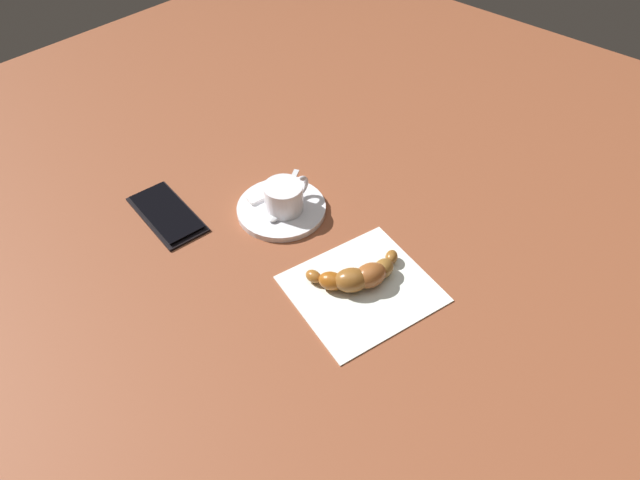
% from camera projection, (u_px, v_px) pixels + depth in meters
% --- Properties ---
extents(ground_plane, '(1.80, 1.80, 0.00)m').
position_uv_depth(ground_plane, '(322.00, 237.00, 0.82)').
color(ground_plane, brown).
extents(saucer, '(0.14, 0.14, 0.01)m').
position_uv_depth(saucer, '(284.00, 207.00, 0.86)').
color(saucer, white).
rests_on(saucer, ground).
extents(espresso_cup, '(0.06, 0.09, 0.05)m').
position_uv_depth(espresso_cup, '(284.00, 197.00, 0.83)').
color(espresso_cup, white).
rests_on(espresso_cup, saucer).
extents(teaspoon, '(0.07, 0.13, 0.01)m').
position_uv_depth(teaspoon, '(280.00, 204.00, 0.85)').
color(teaspoon, silver).
rests_on(teaspoon, saucer).
extents(sugar_packet, '(0.03, 0.06, 0.01)m').
position_uv_depth(sugar_packet, '(264.00, 195.00, 0.87)').
color(sugar_packet, white).
rests_on(sugar_packet, saucer).
extents(napkin, '(0.21, 0.23, 0.00)m').
position_uv_depth(napkin, '(362.00, 288.00, 0.75)').
color(napkin, white).
rests_on(napkin, ground).
extents(croissant, '(0.10, 0.13, 0.03)m').
position_uv_depth(croissant, '(359.00, 276.00, 0.74)').
color(croissant, '#985921').
rests_on(croissant, napkin).
extents(cell_phone, '(0.16, 0.09, 0.01)m').
position_uv_depth(cell_phone, '(167.00, 213.00, 0.85)').
color(cell_phone, black).
rests_on(cell_phone, ground).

